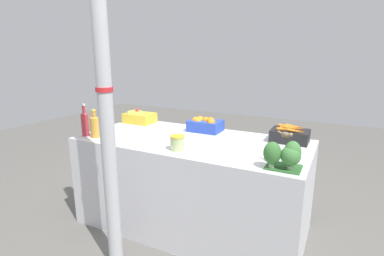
{
  "coord_description": "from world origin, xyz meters",
  "views": [
    {
      "loc": [
        1.12,
        -2.19,
        1.53
      ],
      "look_at": [
        0.0,
        0.0,
        0.91
      ],
      "focal_mm": 28.0,
      "sensor_mm": 36.0,
      "label": 1
    }
  ],
  "objects_px": {
    "broccoli_pile": "(285,155)",
    "sparrow_bird": "(286,135)",
    "carrot_crate": "(290,135)",
    "juice_bottle_amber": "(95,126)",
    "pickle_jar": "(177,143)",
    "support_pole": "(106,107)",
    "apple_crate": "(139,117)",
    "juice_bottle_ruby": "(85,123)",
    "orange_crate": "(205,124)"
  },
  "relations": [
    {
      "from": "apple_crate",
      "to": "juice_bottle_ruby",
      "type": "bearing_deg",
      "value": -99.32
    },
    {
      "from": "orange_crate",
      "to": "juice_bottle_ruby",
      "type": "bearing_deg",
      "value": -144.22
    },
    {
      "from": "apple_crate",
      "to": "sparrow_bird",
      "type": "bearing_deg",
      "value": -20.64
    },
    {
      "from": "apple_crate",
      "to": "juice_bottle_amber",
      "type": "relative_size",
      "value": 1.21
    },
    {
      "from": "apple_crate",
      "to": "support_pole",
      "type": "bearing_deg",
      "value": -62.96
    },
    {
      "from": "support_pole",
      "to": "pickle_jar",
      "type": "distance_m",
      "value": 0.61
    },
    {
      "from": "broccoli_pile",
      "to": "juice_bottle_amber",
      "type": "bearing_deg",
      "value": 179.6
    },
    {
      "from": "sparrow_bird",
      "to": "juice_bottle_amber",
      "type": "bearing_deg",
      "value": -141.14
    },
    {
      "from": "support_pole",
      "to": "sparrow_bird",
      "type": "height_order",
      "value": "support_pole"
    },
    {
      "from": "juice_bottle_amber",
      "to": "sparrow_bird",
      "type": "distance_m",
      "value": 1.61
    },
    {
      "from": "support_pole",
      "to": "orange_crate",
      "type": "bearing_deg",
      "value": 76.79
    },
    {
      "from": "apple_crate",
      "to": "orange_crate",
      "type": "bearing_deg",
      "value": -0.27
    },
    {
      "from": "juice_bottle_amber",
      "to": "sparrow_bird",
      "type": "relative_size",
      "value": 2.16
    },
    {
      "from": "apple_crate",
      "to": "orange_crate",
      "type": "xyz_separation_m",
      "value": [
        0.78,
        -0.0,
        0.0
      ]
    },
    {
      "from": "orange_crate",
      "to": "broccoli_pile",
      "type": "relative_size",
      "value": 1.29
    },
    {
      "from": "orange_crate",
      "to": "juice_bottle_ruby",
      "type": "xyz_separation_m",
      "value": [
        -0.88,
        -0.63,
        0.05
      ]
    },
    {
      "from": "carrot_crate",
      "to": "pickle_jar",
      "type": "relative_size",
      "value": 2.63
    },
    {
      "from": "support_pole",
      "to": "broccoli_pile",
      "type": "height_order",
      "value": "support_pole"
    },
    {
      "from": "orange_crate",
      "to": "juice_bottle_ruby",
      "type": "height_order",
      "value": "juice_bottle_ruby"
    },
    {
      "from": "support_pole",
      "to": "carrot_crate",
      "type": "distance_m",
      "value": 1.49
    },
    {
      "from": "apple_crate",
      "to": "juice_bottle_amber",
      "type": "height_order",
      "value": "juice_bottle_amber"
    },
    {
      "from": "juice_bottle_ruby",
      "to": "sparrow_bird",
      "type": "distance_m",
      "value": 1.72
    },
    {
      "from": "sparrow_bird",
      "to": "juice_bottle_ruby",
      "type": "bearing_deg",
      "value": -141.21
    },
    {
      "from": "support_pole",
      "to": "sparrow_bird",
      "type": "relative_size",
      "value": 20.74
    },
    {
      "from": "juice_bottle_ruby",
      "to": "apple_crate",
      "type": "bearing_deg",
      "value": 80.68
    },
    {
      "from": "apple_crate",
      "to": "juice_bottle_ruby",
      "type": "height_order",
      "value": "juice_bottle_ruby"
    },
    {
      "from": "sparrow_bird",
      "to": "pickle_jar",
      "type": "bearing_deg",
      "value": -141.5
    },
    {
      "from": "orange_crate",
      "to": "carrot_crate",
      "type": "height_order",
      "value": "orange_crate"
    },
    {
      "from": "juice_bottle_ruby",
      "to": "sparrow_bird",
      "type": "xyz_separation_m",
      "value": [
        1.72,
        0.03,
        0.1
      ]
    },
    {
      "from": "juice_bottle_ruby",
      "to": "pickle_jar",
      "type": "xyz_separation_m",
      "value": [
        0.93,
        0.02,
        -0.06
      ]
    },
    {
      "from": "juice_bottle_ruby",
      "to": "support_pole",
      "type": "bearing_deg",
      "value": -32.4
    },
    {
      "from": "apple_crate",
      "to": "carrot_crate",
      "type": "distance_m",
      "value": 1.55
    },
    {
      "from": "broccoli_pile",
      "to": "support_pole",
      "type": "bearing_deg",
      "value": -160.24
    },
    {
      "from": "broccoli_pile",
      "to": "juice_bottle_ruby",
      "type": "xyz_separation_m",
      "value": [
        -1.73,
        0.01,
        0.02
      ]
    },
    {
      "from": "pickle_jar",
      "to": "juice_bottle_ruby",
      "type": "bearing_deg",
      "value": -178.79
    },
    {
      "from": "carrot_crate",
      "to": "sparrow_bird",
      "type": "bearing_deg",
      "value": -83.82
    },
    {
      "from": "carrot_crate",
      "to": "pickle_jar",
      "type": "distance_m",
      "value": 0.95
    },
    {
      "from": "pickle_jar",
      "to": "support_pole",
      "type": "bearing_deg",
      "value": -124.73
    },
    {
      "from": "support_pole",
      "to": "juice_bottle_amber",
      "type": "height_order",
      "value": "support_pole"
    },
    {
      "from": "support_pole",
      "to": "juice_bottle_amber",
      "type": "xyz_separation_m",
      "value": [
        -0.52,
        0.4,
        -0.27
      ]
    },
    {
      "from": "apple_crate",
      "to": "pickle_jar",
      "type": "xyz_separation_m",
      "value": [
        0.83,
        -0.62,
        -0.01
      ]
    },
    {
      "from": "apple_crate",
      "to": "orange_crate",
      "type": "height_order",
      "value": "orange_crate"
    },
    {
      "from": "carrot_crate",
      "to": "juice_bottle_amber",
      "type": "xyz_separation_m",
      "value": [
        -1.54,
        -0.64,
        0.05
      ]
    },
    {
      "from": "support_pole",
      "to": "orange_crate",
      "type": "distance_m",
      "value": 1.11
    },
    {
      "from": "carrot_crate",
      "to": "support_pole",
      "type": "bearing_deg",
      "value": -134.36
    },
    {
      "from": "support_pole",
      "to": "sparrow_bird",
      "type": "bearing_deg",
      "value": 21.76
    },
    {
      "from": "orange_crate",
      "to": "juice_bottle_ruby",
      "type": "distance_m",
      "value": 1.09
    },
    {
      "from": "broccoli_pile",
      "to": "sparrow_bird",
      "type": "bearing_deg",
      "value": 101.0
    },
    {
      "from": "juice_bottle_ruby",
      "to": "sparrow_bird",
      "type": "height_order",
      "value": "juice_bottle_ruby"
    },
    {
      "from": "orange_crate",
      "to": "sparrow_bird",
      "type": "relative_size",
      "value": 2.63
    }
  ]
}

